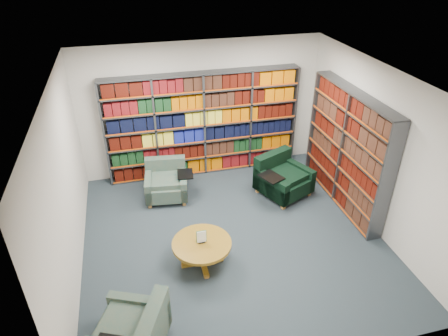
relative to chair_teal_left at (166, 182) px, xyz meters
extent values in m
cube|color=#1C2830|center=(0.93, -1.58, -0.30)|extent=(5.00, 5.00, 0.01)
cube|color=white|center=(0.93, -1.58, 2.51)|extent=(5.00, 5.00, 0.01)
cube|color=beige|center=(0.93, 0.92, 1.11)|extent=(5.00, 0.01, 2.80)
cube|color=beige|center=(0.93, -4.09, 1.11)|extent=(5.00, 0.01, 2.80)
cube|color=beige|center=(-1.58, -1.58, 1.11)|extent=(0.01, 5.00, 2.80)
cube|color=beige|center=(3.43, -1.58, 1.11)|extent=(0.01, 5.00, 2.80)
cube|color=#47494F|center=(0.93, 0.76, 0.81)|extent=(4.00, 0.28, 2.20)
cube|color=silver|center=(0.93, 0.89, 0.81)|extent=(4.00, 0.02, 2.20)
cube|color=#D84C0A|center=(0.93, 0.63, 0.81)|extent=(4.00, 0.01, 2.20)
cube|color=#3B0B04|center=(0.93, 0.76, -0.11)|extent=(3.88, 0.21, 0.29)
cube|color=black|center=(0.93, 0.76, 0.25)|extent=(3.88, 0.21, 0.29)
cube|color=#3B0B04|center=(0.93, 0.76, 0.62)|extent=(3.88, 0.21, 0.29)
cube|color=black|center=(0.93, 0.76, 0.99)|extent=(3.88, 0.21, 0.29)
cube|color=#600D10|center=(0.93, 0.76, 1.35)|extent=(3.88, 0.21, 0.29)
cube|color=#3B0B04|center=(0.93, 0.76, 1.72)|extent=(3.88, 0.21, 0.29)
cube|color=#47494F|center=(3.27, -0.98, 0.81)|extent=(0.28, 2.50, 2.20)
cube|color=silver|center=(3.40, -0.98, 0.81)|extent=(0.02, 2.50, 2.20)
cube|color=#D84C0A|center=(3.14, -0.98, 0.81)|extent=(0.02, 2.50, 2.20)
cube|color=#3B0B04|center=(3.27, -0.98, -0.11)|extent=(0.21, 2.38, 0.29)
cube|color=#3B0B04|center=(3.27, -0.98, 0.25)|extent=(0.21, 2.38, 0.29)
cube|color=#361C11|center=(3.27, -0.98, 0.62)|extent=(0.21, 2.38, 0.29)
cube|color=#3B0B04|center=(3.27, -0.98, 0.99)|extent=(0.21, 2.38, 0.29)
cube|color=#361C11|center=(3.27, -0.98, 1.35)|extent=(0.21, 2.38, 0.29)
cube|color=#3B0B04|center=(3.27, -0.98, 1.72)|extent=(0.21, 2.38, 0.29)
cube|color=#023440|center=(-0.01, -0.08, -0.06)|extent=(0.89, 0.89, 0.28)
cube|color=#023440|center=(0.03, 0.23, 0.11)|extent=(0.81, 0.27, 0.64)
cube|color=#023440|center=(-0.35, -0.03, 0.01)|extent=(0.22, 0.80, 0.42)
cube|color=#023440|center=(0.32, -0.12, 0.01)|extent=(0.22, 0.80, 0.42)
cube|color=black|center=(0.36, -0.17, 0.24)|extent=(0.35, 0.42, 0.02)
cube|color=#9B6934|center=(-0.38, -0.36, -0.25)|extent=(0.07, 0.07, 0.09)
cube|color=#9B6934|center=(0.27, -0.44, -0.25)|extent=(0.07, 0.07, 0.09)
cube|color=#9B6934|center=(-0.30, 0.29, -0.25)|extent=(0.07, 0.07, 0.09)
cube|color=#9B6934|center=(0.35, 0.21, -0.25)|extent=(0.07, 0.07, 0.09)
cube|color=black|center=(2.27, -0.54, -0.04)|extent=(1.16, 1.16, 0.31)
cube|color=black|center=(2.13, -0.23, 0.16)|extent=(0.88, 0.54, 0.70)
cube|color=black|center=(1.93, -0.70, 0.04)|extent=(0.48, 0.86, 0.47)
cube|color=black|center=(2.61, -0.39, 0.04)|extent=(0.48, 0.86, 0.47)
cube|color=black|center=(1.91, -0.76, 0.29)|extent=(0.48, 0.53, 0.02)
cube|color=#9B6934|center=(2.09, -1.02, -0.24)|extent=(0.09, 0.09, 0.10)
cube|color=#9B6934|center=(2.75, -0.73, -0.24)|extent=(0.09, 0.09, 0.10)
cube|color=#9B6934|center=(1.79, -0.36, -0.24)|extent=(0.09, 0.09, 0.10)
cube|color=#9B6934|center=(2.45, -0.07, -0.24)|extent=(0.09, 0.09, 0.10)
cube|color=#023440|center=(-0.87, -3.34, -0.06)|extent=(1.08, 1.08, 0.29)
cube|color=#023440|center=(-0.58, -3.47, 0.13)|extent=(0.50, 0.82, 0.65)
cube|color=#023440|center=(-0.73, -3.02, 0.02)|extent=(0.80, 0.45, 0.44)
cube|color=#9B6934|center=(-1.04, -2.89, -0.25)|extent=(0.08, 0.08, 0.09)
cube|color=#9B6934|center=(-0.43, -3.17, -0.25)|extent=(0.08, 0.08, 0.09)
cylinder|color=olive|center=(0.29, -2.09, 0.12)|extent=(0.93, 0.93, 0.05)
cylinder|color=olive|center=(0.29, -2.09, -0.09)|extent=(0.12, 0.12, 0.37)
cube|color=olive|center=(0.29, -2.09, -0.25)|extent=(0.67, 0.08, 0.06)
cube|color=olive|center=(0.29, -2.09, -0.25)|extent=(0.08, 0.67, 0.06)
cube|color=black|center=(0.29, -2.09, 0.15)|extent=(0.10, 0.05, 0.01)
cube|color=white|center=(0.29, -2.09, 0.26)|extent=(0.14, 0.01, 0.21)
cube|color=#145926|center=(0.29, -2.08, 0.26)|extent=(0.16, 0.00, 0.22)
camera|label=1|loc=(-0.53, -6.73, 4.27)|focal=32.00mm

